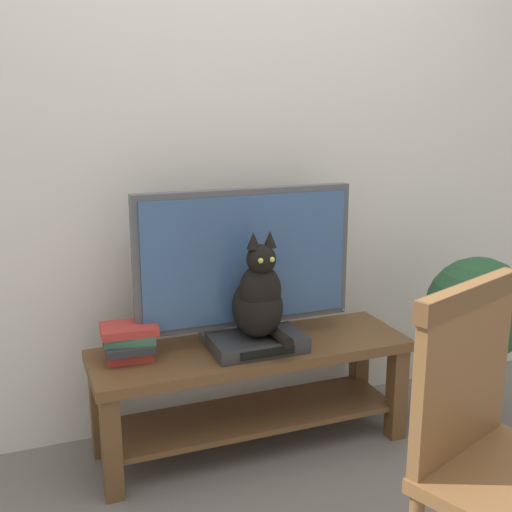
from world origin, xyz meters
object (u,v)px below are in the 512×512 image
object	(u,v)px
cat	(259,298)
book_stack	(129,341)
potted_plant	(477,323)
tv_stand	(252,376)
tv	(245,263)
media_box	(257,343)
wooden_chair	(499,445)

from	to	relation	value
cat	book_stack	size ratio (longest dim) A/B	1.93
book_stack	potted_plant	bearing A→B (deg)	-9.85
tv_stand	cat	bearing A→B (deg)	-84.46
tv	media_box	xyz separation A→B (m)	(0.01, -0.13, -0.31)
wooden_chair	potted_plant	bearing A→B (deg)	52.58
tv	potted_plant	distance (m)	1.07
tv_stand	wooden_chair	size ratio (longest dim) A/B	1.34
tv	book_stack	xyz separation A→B (m)	(-0.50, -0.03, -0.26)
tv_stand	potted_plant	distance (m)	1.02
tv	cat	xyz separation A→B (m)	(0.01, -0.14, -0.11)
media_box	potted_plant	bearing A→B (deg)	-9.12
potted_plant	book_stack	bearing A→B (deg)	170.15
tv_stand	wooden_chair	distance (m)	1.22
media_box	tv_stand	bearing A→B (deg)	95.74
tv_stand	cat	world-z (taller)	cat
cat	tv_stand	bearing A→B (deg)	95.54
tv	cat	bearing A→B (deg)	-87.37
media_box	cat	xyz separation A→B (m)	(0.00, -0.01, 0.20)
cat	book_stack	world-z (taller)	cat
media_box	potted_plant	distance (m)	0.99
cat	media_box	bearing A→B (deg)	94.78
tv	media_box	world-z (taller)	tv
tv	media_box	bearing A→B (deg)	-87.60
tv	media_box	distance (m)	0.33
media_box	cat	size ratio (longest dim) A/B	0.86
tv_stand	media_box	size ratio (longest dim) A/B	3.51
tv_stand	potted_plant	xyz separation A→B (m)	(0.98, -0.21, 0.18)
book_stack	tv	bearing A→B (deg)	2.91
tv	cat	world-z (taller)	tv
media_box	book_stack	size ratio (longest dim) A/B	1.66
tv_stand	book_stack	xyz separation A→B (m)	(-0.50, 0.05, 0.21)
wooden_chair	media_box	bearing A→B (deg)	102.71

